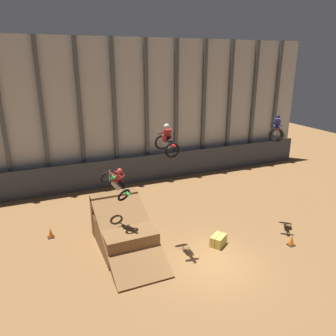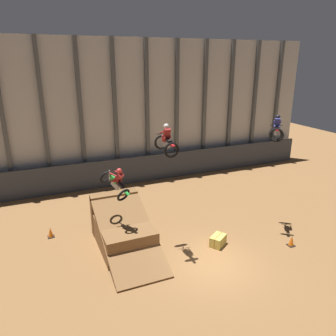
% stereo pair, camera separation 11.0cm
% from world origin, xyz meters
% --- Properties ---
extents(ground_plane, '(60.00, 60.00, 0.00)m').
position_xyz_m(ground_plane, '(0.00, 0.00, 0.00)').
color(ground_plane, olive).
extents(arena_back_wall, '(32.00, 0.40, 10.90)m').
position_xyz_m(arena_back_wall, '(0.00, 12.79, 5.45)').
color(arena_back_wall, silver).
rests_on(arena_back_wall, ground_plane).
extents(lower_barrier, '(31.36, 0.20, 2.12)m').
position_xyz_m(lower_barrier, '(0.00, 12.02, 1.06)').
color(lower_barrier, '#383D47').
rests_on(lower_barrier, ground_plane).
extents(dirt_ramp, '(2.63, 5.55, 2.48)m').
position_xyz_m(dirt_ramp, '(-3.46, 3.54, 0.83)').
color(dirt_ramp, brown).
rests_on(dirt_ramp, ground_plane).
extents(rider_bike_left_air, '(1.38, 1.85, 1.69)m').
position_xyz_m(rider_bike_left_air, '(-3.80, 3.04, 3.72)').
color(rider_bike_left_air, black).
extents(rider_bike_center_air, '(0.80, 1.77, 1.46)m').
position_xyz_m(rider_bike_center_air, '(-1.48, 2.27, 5.70)').
color(rider_bike_center_air, black).
extents(rider_bike_right_air, '(1.58, 1.70, 1.55)m').
position_xyz_m(rider_bike_right_air, '(4.96, 2.22, 5.71)').
color(rider_bike_right_air, black).
extents(traffic_cone_near_ramp, '(0.36, 0.36, 0.58)m').
position_xyz_m(traffic_cone_near_ramp, '(-6.96, 5.75, 0.28)').
color(traffic_cone_near_ramp, black).
rests_on(traffic_cone_near_ramp, ground_plane).
extents(traffic_cone_arena_edge, '(0.36, 0.36, 0.58)m').
position_xyz_m(traffic_cone_arena_edge, '(4.63, -0.15, 0.28)').
color(traffic_cone_arena_edge, black).
rests_on(traffic_cone_arena_edge, ground_plane).
extents(hay_bale_trackside, '(1.08, 1.00, 0.57)m').
position_xyz_m(hay_bale_trackside, '(1.10, 1.40, 0.28)').
color(hay_bale_trackside, '#CCB751').
rests_on(hay_bale_trackside, ground_plane).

